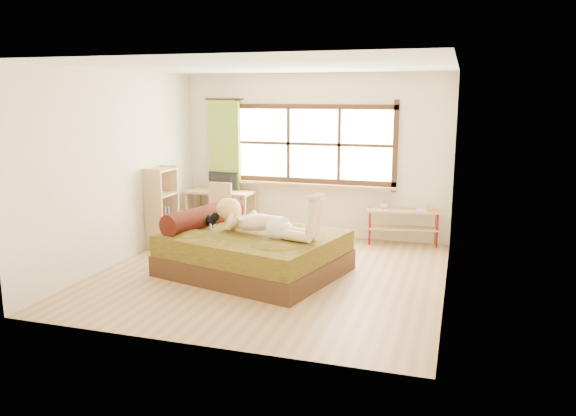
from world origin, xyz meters
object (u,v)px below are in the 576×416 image
(bed, at_px, (251,251))
(woman, at_px, (263,211))
(chair, at_px, (218,208))
(bookshelf, at_px, (162,207))
(pipe_shelf, at_px, (404,219))
(desk, at_px, (221,196))
(kitten, at_px, (208,219))

(bed, relative_size, woman, 1.67)
(woman, relative_size, chair, 1.65)
(woman, bearing_deg, bookshelf, 170.74)
(pipe_shelf, height_order, bookshelf, bookshelf)
(desk, bearing_deg, bookshelf, -112.39)
(woman, distance_m, bookshelf, 2.20)
(chair, bearing_deg, desk, 108.43)
(bed, distance_m, woman, 0.61)
(bookshelf, bearing_deg, kitten, -32.53)
(desk, relative_size, pipe_shelf, 1.03)
(woman, bearing_deg, kitten, -175.30)
(kitten, relative_size, chair, 0.35)
(desk, xyz_separation_m, chair, (0.10, -0.37, -0.13))
(desk, distance_m, bookshelf, 1.21)
(bed, bearing_deg, kitten, -172.90)
(woman, distance_m, desk, 2.49)
(woman, bearing_deg, chair, 145.14)
(woman, height_order, kitten, woman)
(desk, relative_size, bookshelf, 0.96)
(bed, bearing_deg, chair, 141.84)
(chair, bearing_deg, bookshelf, -127.45)
(bed, xyz_separation_m, chair, (-1.18, 1.55, 0.22))
(desk, xyz_separation_m, bookshelf, (-0.51, -1.10, -0.01))
(bed, xyz_separation_m, kitten, (-0.67, 0.09, 0.38))
(bed, height_order, desk, bed)
(woman, xyz_separation_m, bookshelf, (-2.00, 0.88, -0.24))
(woman, height_order, chair, woman)
(kitten, bearing_deg, pipe_shelf, 52.58)
(chair, bearing_deg, kitten, -68.04)
(desk, bearing_deg, bed, -53.52)
(bookshelf, bearing_deg, pipe_shelf, 18.98)
(bed, xyz_separation_m, desk, (-1.29, 1.91, 0.34))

